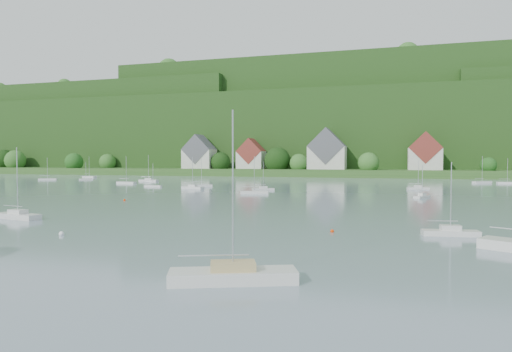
{
  "coord_description": "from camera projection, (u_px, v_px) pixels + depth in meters",
  "views": [
    {
      "loc": [
        31.94,
        -13.25,
        7.38
      ],
      "look_at": [
        5.91,
        75.0,
        4.0
      ],
      "focal_mm": 32.25,
      "sensor_mm": 36.0,
      "label": 1
    }
  ],
  "objects": [
    {
      "name": "far_shore_strip",
      "position": [
        320.0,
        172.0,
        213.65
      ],
      "size": [
        600.0,
        60.0,
        3.0
      ],
      "primitive_type": "cube",
      "color": "#2C5620",
      "rests_on": "ground"
    },
    {
      "name": "forested_ridge",
      "position": [
        337.0,
        134.0,
        278.48
      ],
      "size": [
        620.0,
        181.22,
        69.89
      ],
      "color": "#153B12",
      "rests_on": "ground"
    },
    {
      "name": "village_building_0",
      "position": [
        199.0,
        155.0,
        216.44
      ],
      "size": [
        14.0,
        10.4,
        16.0
      ],
      "color": "beige",
      "rests_on": "far_shore_strip"
    },
    {
      "name": "village_building_1",
      "position": [
        251.0,
        156.0,
        211.32
      ],
      "size": [
        12.0,
        9.36,
        14.0
      ],
      "color": "beige",
      "rests_on": "far_shore_strip"
    },
    {
      "name": "village_building_2",
      "position": [
        327.0,
        153.0,
        200.41
      ],
      "size": [
        16.0,
        11.44,
        18.0
      ],
      "color": "beige",
      "rests_on": "far_shore_strip"
    },
    {
      "name": "village_building_3",
      "position": [
        425.0,
        154.0,
        187.22
      ],
      "size": [
        13.0,
        10.4,
        15.5
      ],
      "color": "beige",
      "rests_on": "far_shore_strip"
    },
    {
      "name": "near_sailboat_0",
      "position": [
        18.0,
        215.0,
        56.79
      ],
      "size": [
        6.76,
        3.02,
        8.83
      ],
      "rotation": [
        0.0,
        0.0,
        -0.19
      ],
      "color": "silver",
      "rests_on": "ground"
    },
    {
      "name": "near_sailboat_2",
      "position": [
        233.0,
        274.0,
        27.42
      ],
      "size": [
        7.88,
        4.79,
        10.3
      ],
      "rotation": [
        0.0,
        0.0,
        0.38
      ],
      "color": "silver",
      "rests_on": "ground"
    },
    {
      "name": "near_sailboat_3",
      "position": [
        450.0,
        231.0,
        44.24
      ],
      "size": [
        5.41,
        2.22,
        7.09
      ],
      "rotation": [
        0.0,
        0.0,
        0.15
      ],
      "color": "silver",
      "rests_on": "ground"
    },
    {
      "name": "mooring_buoy_1",
      "position": [
        61.0,
        235.0,
        44.54
      ],
      "size": [
        0.49,
        0.49,
        0.49
      ],
      "primitive_type": "sphere",
      "color": "white",
      "rests_on": "ground"
    },
    {
      "name": "mooring_buoy_2",
      "position": [
        332.0,
        232.0,
        46.35
      ],
      "size": [
        0.38,
        0.38,
        0.38
      ],
      "primitive_type": "sphere",
      "color": "#EC3700",
      "rests_on": "ground"
    },
    {
      "name": "mooring_buoy_3",
      "position": [
        125.0,
        201.0,
        81.55
      ],
      "size": [
        0.4,
        0.4,
        0.4
      ],
      "primitive_type": "sphere",
      "color": "#EC3700",
      "rests_on": "ground"
    },
    {
      "name": "far_sailboat_cluster",
      "position": [
        298.0,
        184.0,
        130.68
      ],
      "size": [
        196.92,
        67.96,
        8.71
      ],
      "color": "silver",
      "rests_on": "ground"
    }
  ]
}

